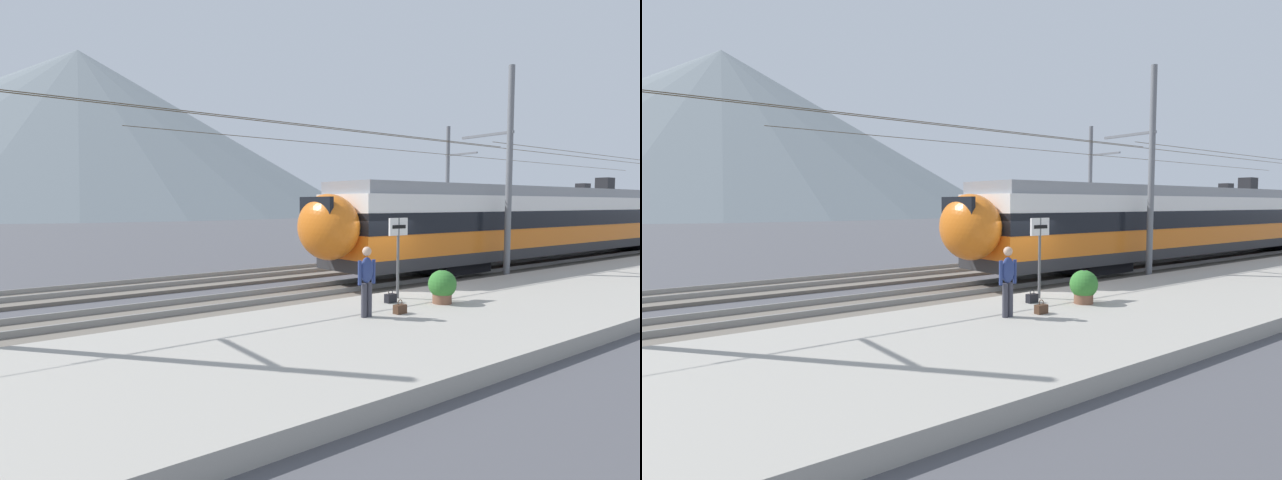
# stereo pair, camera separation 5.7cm
# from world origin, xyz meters

# --- Properties ---
(ground_plane) EXTENTS (400.00, 400.00, 0.00)m
(ground_plane) POSITION_xyz_m (0.00, 0.00, 0.00)
(ground_plane) COLOR #4C4C51
(platform_slab) EXTENTS (120.00, 6.12, 0.36)m
(platform_slab) POSITION_xyz_m (0.00, -3.93, 0.18)
(platform_slab) COLOR #A39E93
(platform_slab) RESTS_ON ground
(track_near) EXTENTS (120.00, 3.00, 0.28)m
(track_near) POSITION_xyz_m (0.00, 1.53, 0.07)
(track_near) COLOR #6B6359
(track_near) RESTS_ON ground
(track_far) EXTENTS (120.00, 3.00, 0.28)m
(track_far) POSITION_xyz_m (0.00, 6.22, 0.07)
(track_far) COLOR #6B6359
(track_far) RESTS_ON ground
(train_near_platform) EXTENTS (31.18, 2.88, 4.27)m
(train_near_platform) POSITION_xyz_m (13.48, 1.53, 2.23)
(train_near_platform) COLOR #2D2D30
(train_near_platform) RESTS_ON track_near
(train_far_track) EXTENTS (27.16, 2.99, 4.27)m
(train_far_track) POSITION_xyz_m (21.18, 6.22, 2.23)
(train_far_track) COLOR #2D2D30
(train_far_track) RESTS_ON track_far
(catenary_mast_mid) EXTENTS (39.21, 2.39, 8.36)m
(catenary_mast_mid) POSITION_xyz_m (5.90, -0.42, 4.31)
(catenary_mast_mid) COLOR slate
(catenary_mast_mid) RESTS_ON ground
(catenary_mast_far_side) EXTENTS (39.21, 2.26, 7.75)m
(catenary_mast_far_side) POSITION_xyz_m (12.89, 8.05, 4.06)
(catenary_mast_far_side) COLOR slate
(catenary_mast_far_side) RESTS_ON ground
(platform_sign) EXTENTS (0.70, 0.08, 2.30)m
(platform_sign) POSITION_xyz_m (-1.36, -1.80, 2.04)
(platform_sign) COLOR #59595B
(platform_sign) RESTS_ON platform_slab
(passenger_walking) EXTENTS (0.53, 0.22, 1.69)m
(passenger_walking) POSITION_xyz_m (-3.68, -3.07, 1.30)
(passenger_walking) COLOR #383842
(passenger_walking) RESTS_ON platform_slab
(handbag_beside_passenger) EXTENTS (0.32, 0.18, 0.35)m
(handbag_beside_passenger) POSITION_xyz_m (-2.77, -3.29, 0.47)
(handbag_beside_passenger) COLOR #472D1E
(handbag_beside_passenger) RESTS_ON platform_slab
(handbag_near_sign) EXTENTS (0.32, 0.18, 0.37)m
(handbag_near_sign) POSITION_xyz_m (-1.99, -2.17, 0.48)
(handbag_near_sign) COLOR black
(handbag_near_sign) RESTS_ON platform_slab
(potted_plant_platform_edge) EXTENTS (0.76, 0.76, 0.91)m
(potted_plant_platform_edge) POSITION_xyz_m (-0.93, -3.07, 0.86)
(potted_plant_platform_edge) COLOR brown
(potted_plant_platform_edge) RESTS_ON platform_slab
(mountain_central_peak) EXTENTS (178.08, 178.08, 51.33)m
(mountain_central_peak) POSITION_xyz_m (22.14, 162.26, 25.66)
(mountain_central_peak) COLOR slate
(mountain_central_peak) RESTS_ON ground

